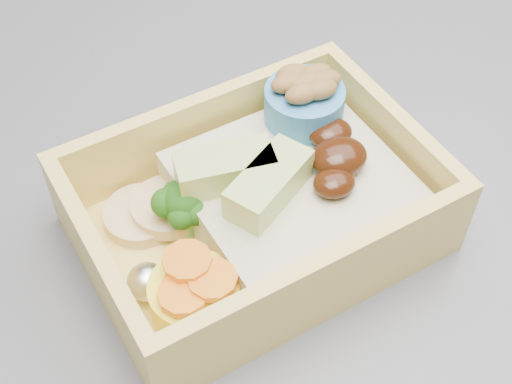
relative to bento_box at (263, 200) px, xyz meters
name	(u,v)px	position (x,y,z in m)	size (l,w,h in m)	color
bento_box	(263,200)	(0.00, 0.00, 0.00)	(0.23, 0.18, 0.08)	#E6C85F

